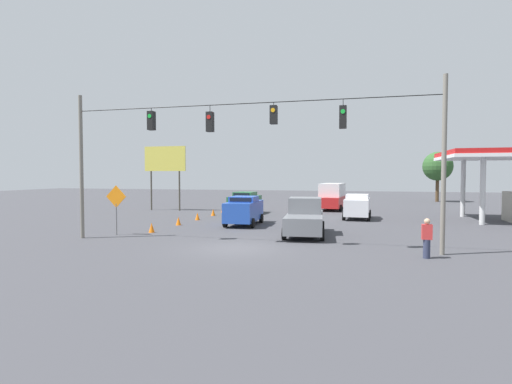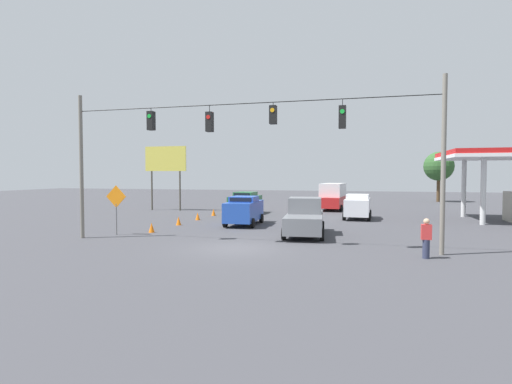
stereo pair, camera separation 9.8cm
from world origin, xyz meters
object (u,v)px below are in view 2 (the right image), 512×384
object	(u,v)px
overhead_signal_span	(241,145)
sedan_white_oncoming_far	(358,206)
sedan_green_withflow_far	(245,202)
work_zone_sign	(116,200)
sedan_blue_withflow_mid	(244,210)
box_truck_red_oncoming_deep	(333,196)
pickup_truck_grey_crossing_near	(305,218)
traffic_cone_third	(198,216)
traffic_cone_fifth	(223,209)
roadside_billboard	(166,163)
tree_horizon_left	(439,167)
traffic_cone_fourth	(214,212)
traffic_cone_second	(179,221)
traffic_cone_nearest	(152,228)
pedestrian	(426,239)
traffic_cone_farthest	(236,206)

from	to	relation	value
overhead_signal_span	sedan_white_oncoming_far	xyz separation A→B (m)	(-5.38, -13.55, -3.86)
sedan_green_withflow_far	work_zone_sign	distance (m)	14.28
sedan_blue_withflow_mid	box_truck_red_oncoming_deep	bearing A→B (deg)	-109.80
pickup_truck_grey_crossing_near	traffic_cone_third	world-z (taller)	pickup_truck_grey_crossing_near
box_truck_red_oncoming_deep	pickup_truck_grey_crossing_near	bearing A→B (deg)	88.63
box_truck_red_oncoming_deep	traffic_cone_fifth	world-z (taller)	box_truck_red_oncoming_deep
overhead_signal_span	traffic_cone_third	distance (m)	12.45
traffic_cone_fifth	roadside_billboard	world-z (taller)	roadside_billboard
overhead_signal_span	tree_horizon_left	distance (m)	39.94
traffic_cone_fourth	roadside_billboard	size ratio (longest dim) A/B	0.09
tree_horizon_left	overhead_signal_span	bearing A→B (deg)	67.60
work_zone_sign	sedan_blue_withflow_mid	bearing A→B (deg)	-132.98
roadside_billboard	work_zone_sign	distance (m)	16.22
pickup_truck_grey_crossing_near	traffic_cone_third	xyz separation A→B (m)	(8.93, -5.46, -0.68)
sedan_green_withflow_far	sedan_blue_withflow_mid	bearing A→B (deg)	105.67
sedan_green_withflow_far	traffic_cone_second	world-z (taller)	sedan_green_withflow_far
overhead_signal_span	traffic_cone_second	xyz separation A→B (m)	(6.44, -6.44, -4.57)
pickup_truck_grey_crossing_near	traffic_cone_fourth	xyz separation A→B (m)	(8.92, -8.81, -0.68)
work_zone_sign	traffic_cone_fourth	bearing A→B (deg)	-97.65
traffic_cone_third	traffic_cone_fourth	world-z (taller)	same
overhead_signal_span	traffic_cone_fifth	world-z (taller)	overhead_signal_span
sedan_green_withflow_far	traffic_cone_fifth	xyz separation A→B (m)	(2.35, -0.82, -0.72)
pickup_truck_grey_crossing_near	traffic_cone_third	size ratio (longest dim) A/B	9.37
pickup_truck_grey_crossing_near	sedan_white_oncoming_far	size ratio (longest dim) A/B	1.38
traffic_cone_third	tree_horizon_left	xyz separation A→B (m)	(-21.62, -27.28, 4.24)
traffic_cone_third	pickup_truck_grey_crossing_near	bearing A→B (deg)	148.55
box_truck_red_oncoming_deep	roadside_billboard	size ratio (longest dim) A/B	1.12
traffic_cone_second	traffic_cone_fourth	world-z (taller)	same
sedan_green_withflow_far	roadside_billboard	xyz separation A→B (m)	(8.52, -1.50, 3.58)
sedan_blue_withflow_mid	work_zone_sign	distance (m)	8.56
traffic_cone_nearest	pedestrian	size ratio (longest dim) A/B	0.36
pickup_truck_grey_crossing_near	pedestrian	distance (m)	7.71
work_zone_sign	tree_horizon_left	bearing A→B (deg)	-123.16
traffic_cone_third	traffic_cone_fourth	xyz separation A→B (m)	(-0.01, -3.34, 0.00)
traffic_cone_second	box_truck_red_oncoming_deep	bearing A→B (deg)	-121.39
sedan_white_oncoming_far	traffic_cone_fifth	world-z (taller)	sedan_white_oncoming_far
overhead_signal_span	pickup_truck_grey_crossing_near	bearing A→B (deg)	-121.12
work_zone_sign	overhead_signal_span	bearing A→B (deg)	169.39
overhead_signal_span	traffic_cone_fourth	xyz separation A→B (m)	(6.39, -12.99, -4.57)
traffic_cone_fifth	traffic_cone_third	bearing A→B (deg)	91.76
traffic_cone_nearest	work_zone_sign	xyz separation A→B (m)	(1.47, 1.35, 1.69)
overhead_signal_span	sedan_blue_withflow_mid	distance (m)	8.87
sedan_green_withflow_far	box_truck_red_oncoming_deep	size ratio (longest dim) A/B	0.64
sedan_green_withflow_far	roadside_billboard	bearing A→B (deg)	-10.01
traffic_cone_second	traffic_cone_farthest	size ratio (longest dim) A/B	1.00
overhead_signal_span	traffic_cone_fifth	xyz separation A→B (m)	(6.60, -16.07, -4.57)
traffic_cone_second	traffic_cone_third	bearing A→B (deg)	-90.71
pickup_truck_grey_crossing_near	pedestrian	world-z (taller)	pickup_truck_grey_crossing_near
traffic_cone_nearest	traffic_cone_second	xyz separation A→B (m)	(-0.02, -3.60, 0.00)
sedan_white_oncoming_far	overhead_signal_span	bearing A→B (deg)	68.33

